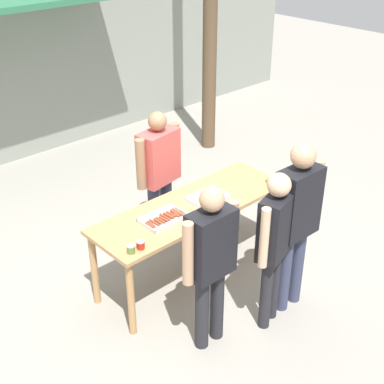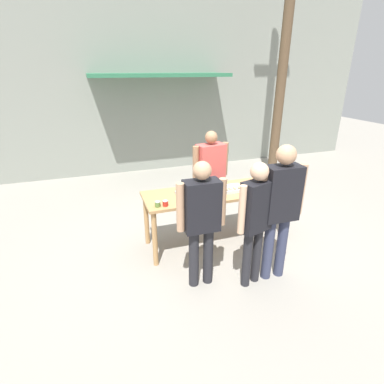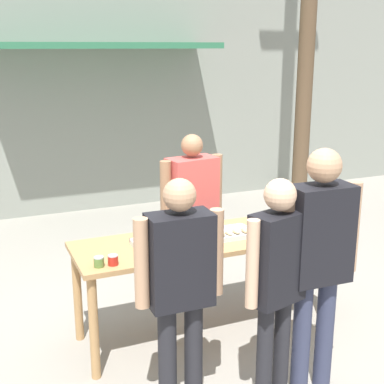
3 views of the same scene
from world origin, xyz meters
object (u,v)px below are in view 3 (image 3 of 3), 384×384
at_px(beer_cup, 319,227).
at_px(person_customer_holding_hotdog, 180,278).
at_px(food_tray_buns, 229,234).
at_px(food_tray_sausages, 162,244).
at_px(condiment_jar_ketchup, 113,260).
at_px(person_customer_with_cup, 319,252).
at_px(condiment_jar_mustard, 99,262).
at_px(person_server_behind_table, 192,202).
at_px(person_customer_waiting_in_line, 277,274).

bearing_deg(beer_cup, person_customer_holding_hotdog, -158.10).
bearing_deg(food_tray_buns, food_tray_sausages, -179.99).
xyz_separation_m(condiment_jar_ketchup, beer_cup, (1.81, 0.01, 0.01)).
xyz_separation_m(food_tray_sausages, person_customer_with_cup, (0.77, -0.99, 0.18)).
bearing_deg(person_customer_holding_hotdog, beer_cup, -156.92).
height_order(food_tray_sausages, food_tray_buns, food_tray_buns).
bearing_deg(food_tray_buns, person_customer_with_cup, -80.01).
xyz_separation_m(beer_cup, person_customer_holding_hotdog, (-1.52, -0.61, 0.05)).
bearing_deg(food_tray_sausages, condiment_jar_mustard, -158.71).
height_order(beer_cup, person_server_behind_table, person_server_behind_table).
bearing_deg(food_tray_buns, person_server_behind_table, 89.84).
xyz_separation_m(condiment_jar_mustard, person_server_behind_table, (1.16, 1.01, 0.04)).
height_order(food_tray_buns, person_customer_holding_hotdog, person_customer_holding_hotdog).
bearing_deg(person_customer_with_cup, person_server_behind_table, -82.54).
distance_m(condiment_jar_mustard, person_server_behind_table, 1.53).
height_order(condiment_jar_ketchup, person_customer_holding_hotdog, person_customer_holding_hotdog).
bearing_deg(condiment_jar_ketchup, condiment_jar_mustard, 176.08).
xyz_separation_m(person_server_behind_table, person_customer_waiting_in_line, (-0.17, -1.81, 0.03)).
bearing_deg(person_customer_holding_hotdog, condiment_jar_ketchup, -63.46).
distance_m(condiment_jar_mustard, person_customer_waiting_in_line, 1.27).
height_order(condiment_jar_mustard, condiment_jar_ketchup, same).
bearing_deg(condiment_jar_ketchup, person_server_behind_table, 43.99).
distance_m(food_tray_buns, person_customer_holding_hotdog, 1.13).
xyz_separation_m(food_tray_buns, condiment_jar_ketchup, (-1.05, -0.22, 0.02)).
bearing_deg(condiment_jar_ketchup, food_tray_sausages, 26.22).
distance_m(food_tray_sausages, condiment_jar_mustard, 0.60).
relative_size(food_tray_sausages, beer_cup, 4.76).
distance_m(person_customer_holding_hotdog, person_customer_with_cup, 0.96).
height_order(food_tray_buns, condiment_jar_ketchup, condiment_jar_ketchup).
bearing_deg(beer_cup, person_customer_with_cup, -126.65).
xyz_separation_m(beer_cup, person_customer_with_cup, (-0.58, -0.78, 0.15)).
relative_size(food_tray_buns, condiment_jar_mustard, 5.31).
height_order(food_tray_buns, person_server_behind_table, person_server_behind_table).
relative_size(food_tray_sausages, person_server_behind_table, 0.27).
bearing_deg(food_tray_sausages, person_customer_with_cup, -52.20).
height_order(condiment_jar_mustard, person_customer_waiting_in_line, person_customer_waiting_in_line).
relative_size(person_server_behind_table, person_customer_with_cup, 0.91).
height_order(food_tray_buns, person_customer_waiting_in_line, person_customer_waiting_in_line).
height_order(condiment_jar_ketchup, person_customer_waiting_in_line, person_customer_waiting_in_line).
distance_m(food_tray_buns, condiment_jar_ketchup, 1.07).
distance_m(condiment_jar_ketchup, beer_cup, 1.81).
distance_m(food_tray_sausages, person_customer_with_cup, 1.27).
height_order(food_tray_sausages, person_customer_waiting_in_line, person_customer_waiting_in_line).
relative_size(beer_cup, person_customer_with_cup, 0.05).
bearing_deg(person_customer_holding_hotdog, person_server_behind_table, -114.26).
relative_size(food_tray_sausages, condiment_jar_ketchup, 5.69).
distance_m(beer_cup, person_server_behind_table, 1.26).
distance_m(person_customer_holding_hotdog, person_customer_waiting_in_line, 0.63).
relative_size(condiment_jar_mustard, person_customer_holding_hotdog, 0.05).
bearing_deg(condiment_jar_mustard, condiment_jar_ketchup, -3.92).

